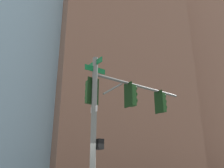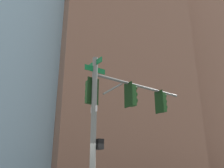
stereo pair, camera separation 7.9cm
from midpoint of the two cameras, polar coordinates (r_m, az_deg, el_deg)
signal_pole_assembly at (r=10.78m, az=1.75°, el=-5.22°), size 1.90×5.57×6.16m
building_brick_nearside at (r=50.72m, az=-1.18°, el=6.25°), size 27.11×21.48×47.91m
building_brick_midblock at (r=63.95m, az=16.11°, el=2.29°), size 22.79×18.64×49.90m
building_glass_tower at (r=61.25m, az=-15.97°, el=17.47°), size 30.29×23.73×76.03m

